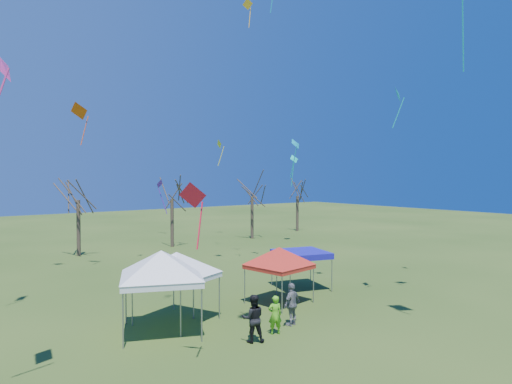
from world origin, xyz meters
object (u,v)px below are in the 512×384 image
(tent_white_west, at_px, (177,257))
(person_green, at_px, (275,315))
(person_grey, at_px, (292,304))
(tent_blue, at_px, (301,254))
(tree_3, at_px, (172,182))
(tree_4, at_px, (252,181))
(person_dark, at_px, (253,318))
(tent_red, at_px, (279,251))
(tree_2, at_px, (78,180))
(tree_5, at_px, (297,184))
(tent_white_mid, at_px, (161,256))

(tent_white_west, distance_m, person_green, 5.13)
(tent_white_west, distance_m, person_grey, 5.59)
(tent_white_west, relative_size, tent_blue, 1.11)
(tree_3, bearing_deg, tent_blue, -93.80)
(tree_3, height_order, tent_white_west, tree_3)
(tree_4, bearing_deg, person_dark, -126.76)
(tent_white_west, distance_m, tent_red, 5.70)
(tent_white_west, xyz_separation_m, person_dark, (1.25, -4.09, -2.02))
(tree_2, relative_size, person_green, 5.04)
(tree_2, height_order, person_dark, tree_2)
(tree_4, xyz_separation_m, person_green, (-16.75, -23.97, -5.25))
(tree_5, relative_size, tent_white_west, 1.93)
(tree_4, bearing_deg, tent_white_west, -133.88)
(tree_4, height_order, tent_white_west, tree_4)
(tent_blue, distance_m, person_green, 8.06)
(tree_3, distance_m, tent_blue, 19.44)
(tree_2, height_order, tree_5, tree_2)
(tree_3, relative_size, tree_4, 1.00)
(tree_3, bearing_deg, person_dark, -109.82)
(tree_2, xyz_separation_m, person_dark, (-0.32, -24.53, -5.34))
(tent_white_mid, bearing_deg, person_green, -39.66)
(tent_red, height_order, person_green, tent_red)
(tree_5, relative_size, person_dark, 3.91)
(tree_4, distance_m, person_dark, 30.58)
(tree_3, xyz_separation_m, person_dark, (-8.72, -24.19, -5.13))
(tent_white_west, relative_size, person_dark, 2.03)
(tree_2, relative_size, tent_red, 2.16)
(tree_4, xyz_separation_m, tent_red, (-13.62, -20.53, -3.32))
(person_dark, height_order, person_grey, person_dark)
(tree_2, xyz_separation_m, tree_4, (17.72, -0.38, -0.23))
(tree_3, xyz_separation_m, tree_5, (17.69, 2.02, -0.35))
(tree_4, bearing_deg, tree_5, 13.85)
(tree_5, bearing_deg, tent_white_west, -141.34)
(tree_5, distance_m, person_dark, 37.52)
(tent_red, bearing_deg, tent_white_mid, -176.86)
(tent_white_mid, xyz_separation_m, tent_red, (6.83, 0.37, -0.52))
(person_green, bearing_deg, tree_3, -85.51)
(tent_blue, distance_m, person_dark, 9.17)
(tree_3, xyz_separation_m, tree_4, (9.32, -0.04, -0.02))
(tree_5, height_order, person_grey, tree_5)
(tent_white_west, bearing_deg, tent_blue, 7.40)
(tent_red, bearing_deg, person_green, -132.37)
(tent_white_mid, height_order, person_grey, tent_white_mid)
(tree_5, relative_size, person_grey, 3.94)
(tree_3, bearing_deg, person_grey, -104.53)
(tent_blue, height_order, person_dark, tent_blue)
(tent_white_mid, relative_size, person_green, 2.62)
(tree_3, relative_size, tent_white_west, 2.04)
(tree_2, relative_size, tree_4, 1.04)
(person_dark, relative_size, person_green, 1.18)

